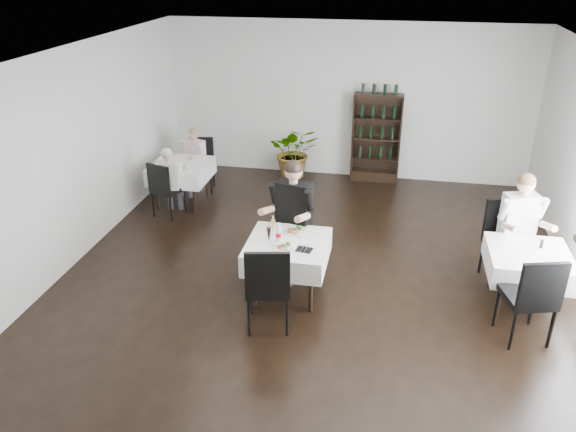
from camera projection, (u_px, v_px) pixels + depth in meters
The scene contains 23 objects.
room_shell at pixel (312, 191), 6.82m from camera, with size 9.00×9.00×9.00m.
wine_shelf at pixel (376, 139), 10.82m from camera, with size 0.90×0.28×1.75m.
main_table at pixel (288, 252), 7.25m from camera, with size 1.03×1.03×0.77m.
left_table at pixel (181, 171), 9.88m from camera, with size 0.98×0.98×0.77m.
right_table at pixel (528, 263), 7.00m from camera, with size 0.98×0.98×0.77m.
potted_tree at pixel (294, 152), 11.13m from camera, with size 0.95×0.82×1.05m, color #225B1F.
main_chair_far at pixel (296, 225), 8.01m from camera, with size 0.63×0.63×1.05m.
main_chair_near at pixel (268, 283), 6.52m from camera, with size 0.61×0.61×1.13m.
left_chair_far at pixel (202, 161), 10.54m from camera, with size 0.53×0.53×0.98m.
left_chair_near at pixel (164, 186), 9.41m from camera, with size 0.56×0.57×0.98m.
right_chair_far at pixel (505, 235), 7.62m from camera, with size 0.66×0.66×1.13m.
right_chair_near at pixel (533, 295), 6.30m from camera, with size 0.64×0.64×1.14m.
diner_main at pixel (291, 211), 7.59m from camera, with size 0.69×0.73×1.66m.
diner_left_far at pixel (193, 156), 10.31m from camera, with size 0.55×0.58×1.24m.
diner_left_near at pixel (170, 176), 9.40m from camera, with size 0.50×0.52×1.24m.
diner_right_far at pixel (522, 223), 7.35m from camera, with size 0.66×0.70×1.58m.
plate_far at pixel (295, 231), 7.41m from camera, with size 0.30×0.30×0.09m.
plate_near at pixel (284, 247), 7.02m from camera, with size 0.29×0.29×0.07m.
pilsner_dark at pixel (269, 235), 7.11m from camera, with size 0.06×0.06×0.27m.
pilsner_lager at pixel (273, 227), 7.31m from camera, with size 0.06×0.06×0.27m.
coke_bottle at pixel (279, 234), 7.15m from camera, with size 0.07×0.07×0.26m.
napkin_cutlery at pixel (304, 249), 6.98m from camera, with size 0.22×0.22×0.02m.
pepper_mill at pixel (542, 244), 7.01m from camera, with size 0.04×0.04×0.11m, color black.
Camera 1 is at (0.92, -6.23, 4.16)m, focal length 35.00 mm.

